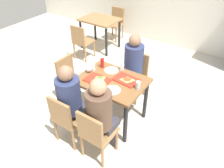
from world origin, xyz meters
TOP-DOWN VIEW (x-y plane):
  - ground_plane at (0.00, 0.00)m, footprint 10.00×10.00m
  - main_table at (0.00, 0.00)m, footprint 0.99×0.74m
  - chair_near_left at (-0.25, -0.76)m, footprint 0.40×0.40m
  - chair_near_right at (0.25, -0.76)m, footprint 0.40×0.40m
  - chair_far_side at (0.00, 0.76)m, footprint 0.40×0.40m
  - chair_left_end at (-0.88, 0.00)m, footprint 0.40×0.40m
  - person_in_red at (-0.25, -0.62)m, footprint 0.32×0.42m
  - person_in_brown_jacket at (0.25, -0.62)m, footprint 0.32×0.42m
  - person_far_side at (-0.00, 0.62)m, footprint 0.32×0.42m
  - tray_red_near at (-0.17, -0.13)m, footprint 0.37×0.27m
  - tray_red_far at (0.17, 0.11)m, footprint 0.38×0.29m
  - paper_plate_center at (-0.15, 0.20)m, footprint 0.22×0.22m
  - paper_plate_near_edge at (0.15, -0.20)m, footprint 0.22×0.22m
  - pizza_slice_a at (-0.15, -0.11)m, footprint 0.18×0.20m
  - pizza_slice_b at (0.20, 0.11)m, footprint 0.21×0.18m
  - plastic_cup_a at (-0.02, 0.32)m, footprint 0.07×0.07m
  - plastic_cup_b at (0.02, -0.32)m, footprint 0.07×0.07m
  - plastic_cup_c at (-0.40, 0.06)m, footprint 0.07×0.07m
  - soda_can at (0.42, 0.02)m, footprint 0.07×0.07m
  - condiment_bottle at (-0.32, 0.20)m, footprint 0.06×0.06m
  - foil_bundle at (-0.42, -0.02)m, footprint 0.10×0.10m
  - background_table at (-1.69, 1.99)m, footprint 0.90×0.70m
  - background_chair_near at (-1.69, 1.25)m, footprint 0.40×0.40m
  - background_chair_far at (-1.69, 2.72)m, footprint 0.40×0.40m

SIDE VIEW (x-z plane):
  - ground_plane at x=0.00m, z-range -0.02..0.00m
  - chair_near_left at x=-0.25m, z-range 0.07..0.91m
  - chair_near_right at x=0.25m, z-range 0.07..0.91m
  - chair_far_side at x=0.00m, z-range 0.07..0.91m
  - chair_left_end at x=-0.88m, z-range 0.07..0.91m
  - background_chair_near at x=-1.69m, z-range 0.07..0.91m
  - background_chair_far at x=-1.69m, z-range 0.07..0.91m
  - background_table at x=-1.69m, z-range 0.25..1.02m
  - main_table at x=0.00m, z-range 0.26..1.03m
  - person_in_red at x=-0.25m, z-range 0.11..1.36m
  - person_in_brown_jacket at x=0.25m, z-range 0.11..1.36m
  - person_far_side at x=0.00m, z-range 0.11..1.36m
  - paper_plate_center at x=-0.15m, z-range 0.77..0.78m
  - paper_plate_near_edge at x=0.15m, z-range 0.77..0.78m
  - tray_red_near at x=-0.17m, z-range 0.77..0.78m
  - tray_red_far at x=0.17m, z-range 0.77..0.78m
  - pizza_slice_a at x=-0.15m, z-range 0.78..0.80m
  - pizza_slice_b at x=0.20m, z-range 0.78..0.80m
  - plastic_cup_a at x=-0.02m, z-range 0.77..0.87m
  - plastic_cup_b at x=0.02m, z-range 0.77..0.87m
  - plastic_cup_c at x=-0.40m, z-range 0.77..0.87m
  - foil_bundle at x=-0.42m, z-range 0.77..0.87m
  - soda_can at x=0.42m, z-range 0.77..0.89m
  - condiment_bottle at x=-0.32m, z-range 0.77..0.93m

